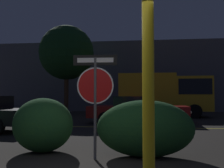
{
  "coord_description": "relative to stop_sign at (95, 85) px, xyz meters",
  "views": [
    {
      "loc": [
        1.03,
        -3.32,
        1.32
      ],
      "look_at": [
        0.13,
        4.64,
        1.72
      ],
      "focal_mm": 40.0,
      "sensor_mm": 36.0,
      "label": 1
    }
  ],
  "objects": [
    {
      "name": "road_center_stripe",
      "position": [
        -0.08,
        5.46,
        -1.56
      ],
      "size": [
        43.72,
        0.12,
        0.01
      ],
      "primitive_type": "cube",
      "color": "gold",
      "rests_on": "ground_plane"
    },
    {
      "name": "stop_sign",
      "position": [
        0.0,
        0.0,
        0.0
      ],
      "size": [
        0.95,
        0.06,
        2.2
      ],
      "rotation": [
        0.0,
        0.0,
        0.04
      ],
      "color": "#4C4C51",
      "rests_on": "ground_plane"
    },
    {
      "name": "yellow_pole_right",
      "position": [
        1.05,
        -2.09,
        -0.21
      ],
      "size": [
        0.15,
        0.15,
        2.7
      ],
      "primitive_type": "cylinder",
      "color": "yellow",
      "rests_on": "ground_plane"
    },
    {
      "name": "hedge_bush_2",
      "position": [
        -1.35,
        0.53,
        -0.92
      ],
      "size": [
        1.43,
        1.16,
        1.28
      ],
      "primitive_type": "ellipsoid",
      "color": "#1E4C23",
      "rests_on": "ground_plane"
    },
    {
      "name": "hedge_bush_3",
      "position": [
        1.05,
        0.32,
        -0.94
      ],
      "size": [
        2.13,
        1.04,
        1.24
      ],
      "primitive_type": "ellipsoid",
      "color": "#19421E",
      "rests_on": "ground_plane"
    },
    {
      "name": "passing_car_3",
      "position": [
        0.8,
        7.0,
        -0.89
      ],
      "size": [
        4.89,
        2.1,
        1.32
      ],
      "rotation": [
        0.0,
        0.0,
        -1.63
      ],
      "color": "maroon",
      "rests_on": "ground_plane"
    },
    {
      "name": "delivery_truck",
      "position": [
        2.62,
        11.33,
        0.0
      ],
      "size": [
        5.79,
        2.57,
        2.76
      ],
      "rotation": [
        0.0,
        0.0,
        -1.59
      ],
      "color": "gold",
      "rests_on": "ground_plane"
    },
    {
      "name": "tree_0",
      "position": [
        -4.29,
        12.07,
        2.87
      ],
      "size": [
        3.91,
        3.91,
        6.4
      ],
      "color": "#422D1E",
      "rests_on": "ground_plane"
    },
    {
      "name": "building_backdrop",
      "position": [
        1.64,
        18.85,
        1.54
      ],
      "size": [
        28.92,
        4.93,
        6.19
      ],
      "primitive_type": "cube",
      "color": "#4C4C56",
      "rests_on": "ground_plane"
    }
  ]
}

